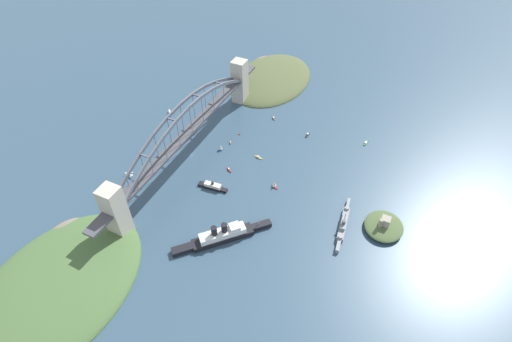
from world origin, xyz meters
name	(u,v)px	position (x,y,z in m)	size (l,w,h in m)	color
ground_plane	(192,155)	(0.00, 0.00, 0.00)	(1400.00, 1400.00, 0.00)	#334C60
harbor_arch_bridge	(188,133)	(0.00, 0.00, 30.66)	(298.87, 16.52, 66.27)	beige
headland_west_shore	(270,79)	(-182.23, 13.64, 0.00)	(145.53, 101.90, 20.18)	#515B38
headland_east_shore	(57,286)	(184.87, -12.93, 0.00)	(163.82, 115.71, 21.43)	#476638
ocean_liner	(222,235)	(85.02, 86.44, 5.37)	(72.39, 68.88, 19.69)	black
naval_cruiser	(343,224)	(23.99, 179.79, 3.18)	(64.18, 10.82, 17.48)	gray
harbor_ferry_steamer	(213,186)	(33.92, 46.60, 2.58)	(8.30, 31.58, 8.35)	black
fort_island_mid_harbor	(384,226)	(10.69, 213.88, 3.98)	(38.11, 35.27, 15.80)	#4C6038
seaplane_taxiing_near_bridge	(130,175)	(56.34, -40.18, 1.98)	(7.23, 9.94, 4.85)	#B7B7B2
seaplane_second_in_formation	(171,112)	(-53.88, -64.38, 1.93)	(9.09, 9.06, 4.75)	#B7B7B2
small_boat_0	(308,135)	(-87.35, 103.53, 0.91)	(9.41, 2.82, 2.52)	black
small_boat_1	(229,170)	(3.90, 49.11, 0.86)	(5.75, 7.17, 2.36)	#B2231E
small_boat_2	(258,157)	(-27.38, 68.79, 0.78)	(3.23, 9.36, 2.19)	gold
small_boat_3	(366,143)	(-102.95, 168.46, 0.71)	(12.04, 4.07, 1.97)	#2D6B3D
small_boat_4	(221,147)	(-20.78, 25.21, 4.02)	(6.71, 5.45, 8.43)	#234C8C
small_boat_5	(274,184)	(5.13, 101.87, 3.65)	(6.07, 7.72, 7.87)	#B2231E
small_boat_6	(230,142)	(-36.50, 29.01, 0.70)	(7.12, 3.99, 1.92)	brown
small_boat_7	(273,118)	(-100.17, 54.46, 0.75)	(7.67, 6.39, 2.14)	brown
channel_marker_buoy	(239,134)	(-53.94, 31.38, 1.12)	(2.20, 2.20, 2.75)	red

